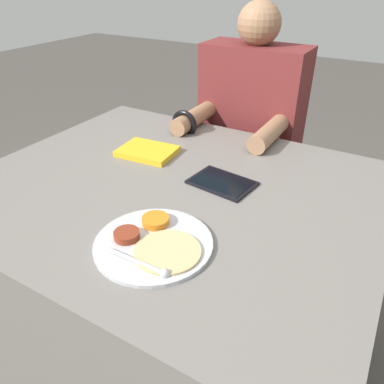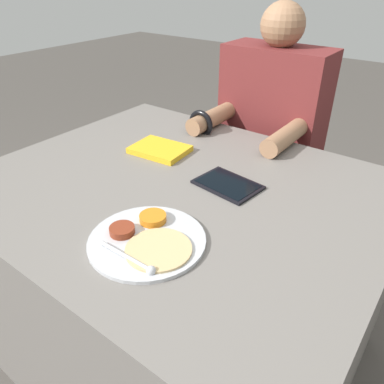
{
  "view_description": "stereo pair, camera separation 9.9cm",
  "coord_description": "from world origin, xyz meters",
  "px_view_note": "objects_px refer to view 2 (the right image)",
  "views": [
    {
      "loc": [
        0.55,
        -0.82,
        1.35
      ],
      "look_at": [
        0.12,
        -0.09,
        0.84
      ],
      "focal_mm": 35.0,
      "sensor_mm": 36.0,
      "label": 1
    },
    {
      "loc": [
        0.63,
        -0.76,
        1.35
      ],
      "look_at": [
        0.12,
        -0.09,
        0.84
      ],
      "focal_mm": 35.0,
      "sensor_mm": 36.0,
      "label": 2
    }
  ],
  "objects_px": {
    "thali_tray": "(147,240)",
    "red_notebook": "(160,150)",
    "person_diner": "(266,161)",
    "tablet_device": "(228,184)"
  },
  "relations": [
    {
      "from": "thali_tray",
      "to": "red_notebook",
      "type": "bearing_deg",
      "value": 127.8
    },
    {
      "from": "thali_tray",
      "to": "red_notebook",
      "type": "height_order",
      "value": "thali_tray"
    },
    {
      "from": "person_diner",
      "to": "tablet_device",
      "type": "bearing_deg",
      "value": -75.47
    },
    {
      "from": "thali_tray",
      "to": "person_diner",
      "type": "height_order",
      "value": "person_diner"
    },
    {
      "from": "red_notebook",
      "to": "person_diner",
      "type": "relative_size",
      "value": 0.17
    },
    {
      "from": "thali_tray",
      "to": "person_diner",
      "type": "distance_m",
      "value": 0.97
    },
    {
      "from": "thali_tray",
      "to": "red_notebook",
      "type": "distance_m",
      "value": 0.51
    },
    {
      "from": "red_notebook",
      "to": "person_diner",
      "type": "distance_m",
      "value": 0.6
    },
    {
      "from": "red_notebook",
      "to": "tablet_device",
      "type": "bearing_deg",
      "value": -9.91
    },
    {
      "from": "thali_tray",
      "to": "red_notebook",
      "type": "xyz_separation_m",
      "value": [
        -0.31,
        0.4,
        0.0
      ]
    }
  ]
}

